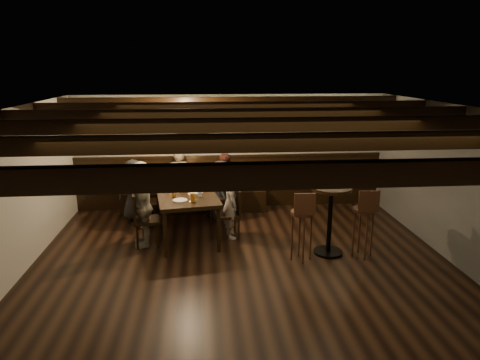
{
  "coord_description": "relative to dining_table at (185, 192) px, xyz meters",
  "views": [
    {
      "loc": [
        -0.56,
        -5.4,
        2.96
      ],
      "look_at": [
        0.01,
        1.3,
        1.16
      ],
      "focal_mm": 32.0,
      "sensor_mm": 36.0,
      "label": 1
    }
  ],
  "objects": [
    {
      "name": "chair_right_near",
      "position": [
        0.64,
        0.55,
        -0.46
      ],
      "size": [
        0.51,
        0.51,
        0.98
      ],
      "rotation": [
        0.0,
        0.0,
        1.72
      ],
      "color": "black",
      "rests_on": "floor"
    },
    {
      "name": "person_right_far",
      "position": [
        0.81,
        -0.33,
        -0.12
      ],
      "size": [
        0.37,
        0.5,
        1.27
      ],
      "primitive_type": "imported",
      "rotation": [
        0.0,
        0.0,
        1.72
      ],
      "color": "#A39789",
      "rests_on": "floor"
    },
    {
      "name": "candle",
      "position": [
        0.07,
        0.31,
        0.09
      ],
      "size": [
        0.05,
        0.05,
        0.05
      ],
      "primitive_type": "cylinder",
      "color": "beige",
      "rests_on": "dining_table"
    },
    {
      "name": "person_bench_centre",
      "position": [
        -0.16,
        1.04,
        -0.07
      ],
      "size": [
        0.54,
        0.4,
        1.37
      ],
      "primitive_type": "imported",
      "rotation": [
        0.0,
        0.0,
        3.29
      ],
      "color": "gray",
      "rests_on": "floor"
    },
    {
      "name": "pint_b",
      "position": [
        0.15,
        0.68,
        0.14
      ],
      "size": [
        0.07,
        0.07,
        0.14
      ],
      "primitive_type": "cylinder",
      "color": "#BF7219",
      "rests_on": "dining_table"
    },
    {
      "name": "room",
      "position": [
        0.65,
        0.15,
        0.32
      ],
      "size": [
        7.0,
        7.0,
        7.0
      ],
      "color": "black",
      "rests_on": "ground"
    },
    {
      "name": "chair_left_near",
      "position": [
        -0.78,
        0.34,
        -0.46
      ],
      "size": [
        0.5,
        0.5,
        0.96
      ],
      "rotation": [
        0.0,
        0.0,
        -1.42
      ],
      "color": "black",
      "rests_on": "floor"
    },
    {
      "name": "pint_g",
      "position": [
        0.17,
        -0.78,
        0.14
      ],
      "size": [
        0.07,
        0.07,
        0.14
      ],
      "primitive_type": "cylinder",
      "color": "#BF7219",
      "rests_on": "dining_table"
    },
    {
      "name": "bar_stool_left",
      "position": [
        1.85,
        -1.37,
        -0.33
      ],
      "size": [
        0.36,
        0.37,
        1.14
      ],
      "rotation": [
        0.0,
        0.0,
        -0.06
      ],
      "color": "#341D10",
      "rests_on": "floor"
    },
    {
      "name": "pint_f",
      "position": [
        0.28,
        -0.51,
        0.14
      ],
      "size": [
        0.07,
        0.07,
        0.14
      ],
      "primitive_type": "cylinder",
      "color": "silver",
      "rests_on": "dining_table"
    },
    {
      "name": "chair_right_far",
      "position": [
        0.78,
        -0.34,
        -0.49
      ],
      "size": [
        0.46,
        0.46,
        0.88
      ],
      "rotation": [
        0.0,
        0.0,
        1.72
      ],
      "color": "black",
      "rests_on": "floor"
    },
    {
      "name": "high_top_table",
      "position": [
        2.35,
        -1.17,
        -0.01
      ],
      "size": [
        0.64,
        0.64,
        1.13
      ],
      "color": "black",
      "rests_on": "floor"
    },
    {
      "name": "dining_table",
      "position": [
        0.0,
        0.0,
        0.0
      ],
      "size": [
        1.3,
        2.32,
        0.82
      ],
      "rotation": [
        0.0,
        0.0,
        0.15
      ],
      "color": "black",
      "rests_on": "floor"
    },
    {
      "name": "person_bench_right",
      "position": [
        0.75,
        1.03,
        -0.13
      ],
      "size": [
        0.67,
        0.56,
        1.25
      ],
      "primitive_type": "imported",
      "rotation": [
        0.0,
        0.0,
        3.29
      ],
      "color": "#53251C",
      "rests_on": "floor"
    },
    {
      "name": "pint_c",
      "position": [
        -0.31,
        0.05,
        0.14
      ],
      "size": [
        0.07,
        0.07,
        0.14
      ],
      "primitive_type": "cylinder",
      "color": "#BF7219",
      "rests_on": "dining_table"
    },
    {
      "name": "pint_e",
      "position": [
        -0.15,
        -0.48,
        0.14
      ],
      "size": [
        0.07,
        0.07,
        0.14
      ],
      "primitive_type": "cylinder",
      "color": "#BF7219",
      "rests_on": "dining_table"
    },
    {
      "name": "plate_far",
      "position": [
        0.22,
        -0.27,
        0.08
      ],
      "size": [
        0.24,
        0.24,
        0.01
      ],
      "primitive_type": "cylinder",
      "color": "white",
      "rests_on": "dining_table"
    },
    {
      "name": "person_right_near",
      "position": [
        0.67,
        0.56,
        -0.15
      ],
      "size": [
        0.47,
        0.64,
        1.2
      ],
      "primitive_type": "imported",
      "rotation": [
        0.0,
        0.0,
        1.72
      ],
      "color": "#29292C",
      "rests_on": "floor"
    },
    {
      "name": "pint_a",
      "position": [
        -0.38,
        0.65,
        0.14
      ],
      "size": [
        0.07,
        0.07,
        0.14
      ],
      "primitive_type": "cylinder",
      "color": "#BF7219",
      "rests_on": "dining_table"
    },
    {
      "name": "bar_stool_right",
      "position": [
        2.85,
        -1.32,
        -0.33
      ],
      "size": [
        0.36,
        0.37,
        1.14
      ],
      "rotation": [
        0.0,
        0.0,
        -0.06
      ],
      "color": "#341D10",
      "rests_on": "floor"
    },
    {
      "name": "chair_left_far",
      "position": [
        -0.64,
        -0.55,
        -0.47
      ],
      "size": [
        0.48,
        0.48,
        0.93
      ],
      "rotation": [
        0.0,
        0.0,
        -1.42
      ],
      "color": "black",
      "rests_on": "floor"
    },
    {
      "name": "plate_near",
      "position": [
        -0.04,
        -0.71,
        0.08
      ],
      "size": [
        0.24,
        0.24,
        0.01
      ],
      "primitive_type": "cylinder",
      "color": "white",
      "rests_on": "dining_table"
    },
    {
      "name": "condiment_caddy",
      "position": [
        0.01,
        -0.05,
        0.13
      ],
      "size": [
        0.15,
        0.1,
        0.12
      ],
      "primitive_type": "cube",
      "color": "black",
      "rests_on": "dining_table"
    },
    {
      "name": "pint_d",
      "position": [
        0.27,
        0.24,
        0.14
      ],
      "size": [
        0.07,
        0.07,
        0.14
      ],
      "primitive_type": "cylinder",
      "color": "silver",
      "rests_on": "dining_table"
    },
    {
      "name": "person_left_far",
      "position": [
        -0.67,
        -0.56,
        -0.06
      ],
      "size": [
        0.46,
        0.86,
        1.39
      ],
      "primitive_type": "imported",
      "rotation": [
        0.0,
        0.0,
        -1.42
      ],
      "color": "gray",
      "rests_on": "floor"
    },
    {
      "name": "person_bench_left",
      "position": [
        -1.03,
        0.75,
        -0.15
      ],
      "size": [
        0.64,
        0.47,
        1.21
      ],
      "primitive_type": "imported",
      "rotation": [
        0.0,
        0.0,
        3.29
      ],
      "color": "#262628",
      "rests_on": "floor"
    },
    {
      "name": "person_left_near",
      "position": [
        -0.81,
        0.33,
        -0.13
      ],
      "size": [
        0.58,
        0.87,
        1.26
      ],
      "primitive_type": "imported",
      "rotation": [
        0.0,
        0.0,
        -1.42
      ],
      "color": "#B2A697",
      "rests_on": "floor"
    }
  ]
}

